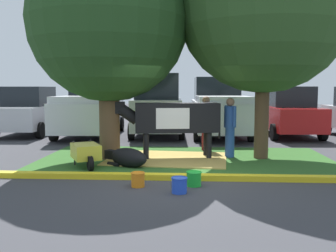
% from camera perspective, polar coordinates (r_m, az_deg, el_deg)
% --- Properties ---
extents(ground_plane, '(80.00, 80.00, 0.00)m').
position_cam_1_polar(ground_plane, '(8.60, 1.61, -7.57)').
color(ground_plane, '#38383D').
extents(grass_island, '(7.96, 4.37, 0.02)m').
position_cam_1_polar(grass_island, '(10.69, 2.58, -4.92)').
color(grass_island, '#2D5B23').
rests_on(grass_island, ground).
extents(curb_yellow, '(9.16, 0.24, 0.12)m').
position_cam_1_polar(curb_yellow, '(8.40, 2.32, -7.49)').
color(curb_yellow, yellow).
rests_on(curb_yellow, ground).
extents(hay_bedding, '(3.40, 2.67, 0.04)m').
position_cam_1_polar(hay_bedding, '(10.69, -0.10, -4.83)').
color(hay_bedding, tan).
rests_on(hay_bedding, ground).
extents(shade_tree_left, '(4.32, 4.32, 5.90)m').
position_cam_1_polar(shade_tree_left, '(10.90, -8.80, 14.83)').
color(shade_tree_left, brown).
rests_on(shade_tree_left, ground).
extents(shade_tree_right, '(4.67, 4.67, 6.49)m').
position_cam_1_polar(shade_tree_right, '(11.21, 13.96, 16.66)').
color(shade_tree_right, '#4C3823').
rests_on(shade_tree_right, ground).
extents(cow_holstein, '(3.12, 1.03, 1.59)m').
position_cam_1_polar(cow_holstein, '(10.73, 0.75, 1.17)').
color(cow_holstein, black).
rests_on(cow_holstein, ground).
extents(calf_lying, '(1.27, 1.00, 0.48)m').
position_cam_1_polar(calf_lying, '(9.73, -5.98, -4.63)').
color(calf_lying, black).
rests_on(calf_lying, ground).
extents(person_handler, '(0.43, 0.36, 1.71)m').
position_cam_1_polar(person_handler, '(12.16, 5.59, 0.67)').
color(person_handler, maroon).
rests_on(person_handler, ground).
extents(person_visitor_near, '(0.34, 0.48, 1.69)m').
position_cam_1_polar(person_visitor_near, '(11.02, 9.10, 0.06)').
color(person_visitor_near, '#23478C').
rests_on(person_visitor_near, ground).
extents(wheelbarrow, '(1.11, 1.55, 0.63)m').
position_cam_1_polar(wheelbarrow, '(9.80, -11.97, -3.76)').
color(wheelbarrow, gold).
rests_on(wheelbarrow, ground).
extents(bucket_orange, '(0.29, 0.29, 0.29)m').
position_cam_1_polar(bucket_orange, '(7.81, -4.44, -7.80)').
color(bucket_orange, orange).
rests_on(bucket_orange, ground).
extents(bucket_blue, '(0.31, 0.31, 0.30)m').
position_cam_1_polar(bucket_blue, '(7.34, 1.67, -8.62)').
color(bucket_blue, blue).
rests_on(bucket_blue, ground).
extents(bucket_green, '(0.32, 0.32, 0.29)m').
position_cam_1_polar(bucket_green, '(7.87, 3.82, -7.70)').
color(bucket_green, green).
rests_on(bucket_green, ground).
extents(sedan_silver, '(2.17, 4.48, 2.02)m').
position_cam_1_polar(sedan_silver, '(17.51, -19.61, 2.08)').
color(sedan_silver, silver).
rests_on(sedan_silver, ground).
extents(pickup_truck_maroon, '(2.40, 5.48, 2.42)m').
position_cam_1_polar(pickup_truck_maroon, '(16.36, -11.23, 2.53)').
color(pickup_truck_maroon, silver).
rests_on(pickup_truck_maroon, ground).
extents(suv_black, '(2.28, 4.68, 2.52)m').
position_cam_1_polar(suv_black, '(16.07, -1.48, 3.13)').
color(suv_black, '#B7B7BC').
rests_on(suv_black, ground).
extents(pickup_truck_black, '(2.40, 5.48, 2.42)m').
position_cam_1_polar(pickup_truck_black, '(16.13, 7.43, 2.54)').
color(pickup_truck_black, silver).
rests_on(pickup_truck_black, ground).
extents(sedan_red, '(2.17, 4.48, 2.02)m').
position_cam_1_polar(sedan_red, '(16.57, 17.19, 1.97)').
color(sedan_red, red).
rests_on(sedan_red, ground).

